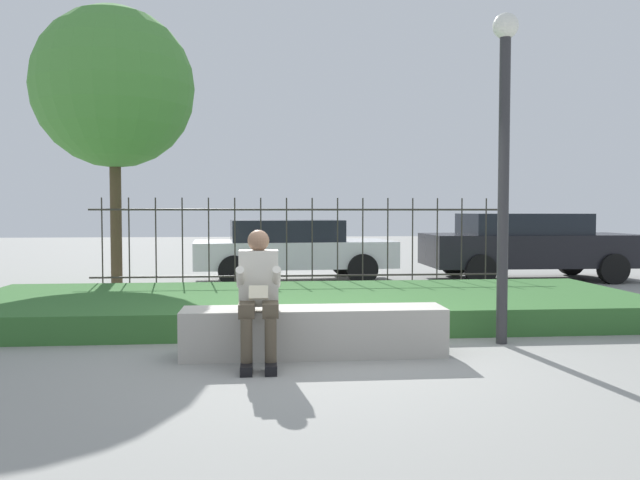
# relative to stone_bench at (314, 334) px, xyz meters

# --- Properties ---
(ground_plane) EXTENTS (60.00, 60.00, 0.00)m
(ground_plane) POSITION_rel_stone_bench_xyz_m (0.12, 0.00, -0.22)
(ground_plane) COLOR gray
(stone_bench) EXTENTS (2.67, 0.52, 0.49)m
(stone_bench) POSITION_rel_stone_bench_xyz_m (0.00, 0.00, 0.00)
(stone_bench) COLOR #ADA89E
(stone_bench) RESTS_ON ground_plane
(person_seated_reader) EXTENTS (0.42, 0.73, 1.29)m
(person_seated_reader) POSITION_rel_stone_bench_xyz_m (-0.56, -0.30, 0.49)
(person_seated_reader) COLOR black
(person_seated_reader) RESTS_ON ground_plane
(grass_berm) EXTENTS (9.16, 3.22, 0.32)m
(grass_berm) POSITION_rel_stone_bench_xyz_m (0.12, 2.31, -0.06)
(grass_berm) COLOR #33662D
(grass_berm) RESTS_ON ground_plane
(iron_fence) EXTENTS (7.16, 0.03, 1.70)m
(iron_fence) POSITION_rel_stone_bench_xyz_m (0.12, 4.59, 0.67)
(iron_fence) COLOR #332D28
(iron_fence) RESTS_ON ground_plane
(car_parked_right) EXTENTS (4.46, 2.06, 1.42)m
(car_parked_right) POSITION_rel_stone_bench_xyz_m (5.15, 6.62, 0.54)
(car_parked_right) COLOR black
(car_parked_right) RESTS_ON ground_plane
(car_parked_center) EXTENTS (4.26, 2.16, 1.29)m
(car_parked_center) POSITION_rel_stone_bench_xyz_m (0.09, 6.82, 0.48)
(car_parked_center) COLOR silver
(car_parked_center) RESTS_ON ground_plane
(street_lamp) EXTENTS (0.28, 0.28, 3.62)m
(street_lamp) POSITION_rel_stone_bench_xyz_m (2.12, 0.39, 2.03)
(street_lamp) COLOR #2D2D30
(street_lamp) RESTS_ON ground_plane
(tree_behind_fence) EXTENTS (2.85, 2.85, 5.11)m
(tree_behind_fence) POSITION_rel_stone_bench_xyz_m (-3.16, 5.27, 3.45)
(tree_behind_fence) COLOR #4C3D28
(tree_behind_fence) RESTS_ON ground_plane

